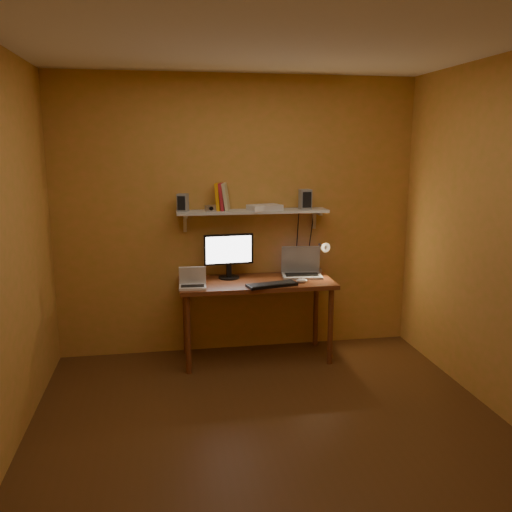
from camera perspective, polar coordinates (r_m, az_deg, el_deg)
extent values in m
cube|color=#4F2E14|center=(4.03, 1.56, -17.75)|extent=(3.40, 3.20, 0.02)
cube|color=silver|center=(3.57, 1.81, 22.03)|extent=(3.40, 3.20, 0.02)
cube|color=#CA803D|center=(5.14, -1.88, 4.18)|extent=(3.40, 0.02, 2.60)
cube|color=#CA803D|center=(2.07, 10.59, -7.35)|extent=(3.40, 0.02, 2.60)
cube|color=#CA803D|center=(4.25, 24.91, 1.53)|extent=(0.02, 3.20, 2.60)
cube|color=brown|center=(4.95, 0.03, -2.84)|extent=(1.40, 0.60, 0.04)
cylinder|color=brown|center=(4.76, -7.16, -8.23)|extent=(0.05, 0.05, 0.71)
cylinder|color=brown|center=(4.98, 7.84, -7.36)|extent=(0.05, 0.05, 0.71)
cylinder|color=brown|center=(5.22, -7.42, -6.45)|extent=(0.05, 0.05, 0.71)
cylinder|color=brown|center=(5.41, 6.31, -5.75)|extent=(0.05, 0.05, 0.71)
cube|color=silver|center=(5.01, -0.34, 4.72)|extent=(1.40, 0.25, 0.02)
cube|color=silver|center=(5.07, -7.49, 3.53)|extent=(0.03, 0.03, 0.18)
cube|color=silver|center=(5.27, 6.14, 3.86)|extent=(0.03, 0.03, 0.18)
cylinder|color=black|center=(5.04, -2.86, -2.26)|extent=(0.21, 0.21, 0.01)
cube|color=black|center=(5.02, -2.87, -1.46)|extent=(0.05, 0.04, 0.14)
cube|color=black|center=(4.98, -2.89, 0.71)|extent=(0.46, 0.07, 0.28)
cube|color=white|center=(4.97, -2.87, 0.67)|extent=(0.42, 0.04, 0.25)
cube|color=gray|center=(5.10, 4.85, -2.08)|extent=(0.39, 0.29, 0.02)
cube|color=black|center=(5.10, 4.86, -1.96)|extent=(0.32, 0.17, 0.00)
cube|color=gray|center=(5.18, 4.71, -0.33)|extent=(0.37, 0.09, 0.26)
cube|color=#14133C|center=(5.18, 4.71, -0.33)|extent=(0.32, 0.07, 0.22)
cube|color=silver|center=(4.71, -6.68, -3.27)|extent=(0.24, 0.17, 0.02)
cube|color=black|center=(4.71, -6.69, -3.14)|extent=(0.20, 0.10, 0.00)
cube|color=silver|center=(4.75, -6.70, -2.03)|extent=(0.24, 0.06, 0.16)
cube|color=black|center=(4.75, -6.70, -2.03)|extent=(0.21, 0.04, 0.14)
cube|color=black|center=(4.75, 1.68, -3.05)|extent=(0.46, 0.24, 0.02)
ellipsoid|color=silver|center=(4.88, 4.85, -2.59)|extent=(0.11, 0.08, 0.04)
cube|color=silver|center=(5.32, 6.61, -1.78)|extent=(0.05, 0.06, 0.08)
cylinder|color=silver|center=(5.28, 6.65, -0.19)|extent=(0.02, 0.02, 0.28)
cylinder|color=silver|center=(5.18, 6.93, 1.14)|extent=(0.01, 0.16, 0.01)
cone|color=silver|center=(5.11, 7.19, 0.98)|extent=(0.09, 0.09, 0.09)
sphere|color=#FFE0A5|center=(5.09, 7.25, 0.94)|extent=(0.04, 0.04, 0.04)
cube|color=gray|center=(4.94, -7.72, 5.59)|extent=(0.11, 0.11, 0.16)
cube|color=gray|center=(5.10, 5.20, 5.97)|extent=(0.11, 0.11, 0.18)
cube|color=orange|center=(4.99, -4.00, 6.24)|extent=(0.09, 0.18, 0.25)
cube|color=#AF202B|center=(4.99, -3.60, 6.25)|extent=(0.09, 0.18, 0.25)
cube|color=beige|center=(4.99, -3.20, 6.25)|extent=(0.10, 0.18, 0.25)
cube|color=silver|center=(4.91, -4.82, 5.03)|extent=(0.10, 0.06, 0.06)
cylinder|color=black|center=(4.89, -4.80, 5.01)|extent=(0.04, 0.03, 0.04)
cube|color=silver|center=(5.02, 0.92, 5.14)|extent=(0.33, 0.27, 0.05)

